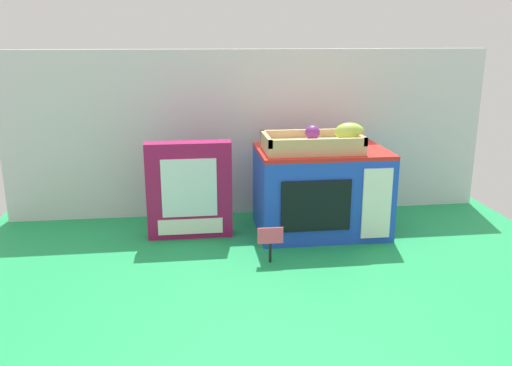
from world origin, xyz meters
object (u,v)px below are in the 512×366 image
toy_microwave (321,190)px  food_groups_crate (317,143)px  price_sign (269,239)px  cookie_set_box (189,190)px

toy_microwave → food_groups_crate: bearing=-135.4°
food_groups_crate → price_sign: bearing=-130.5°
toy_microwave → food_groups_crate: size_ratio=1.28×
food_groups_crate → price_sign: (-0.18, -0.21, -0.22)m
cookie_set_box → price_sign: (0.21, -0.23, -0.08)m
toy_microwave → price_sign: bearing=-131.0°
price_sign → food_groups_crate: bearing=49.5°
food_groups_crate → cookie_set_box: 0.41m
food_groups_crate → toy_microwave: bearing=44.6°
toy_microwave → cookie_set_box: size_ratio=1.33×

